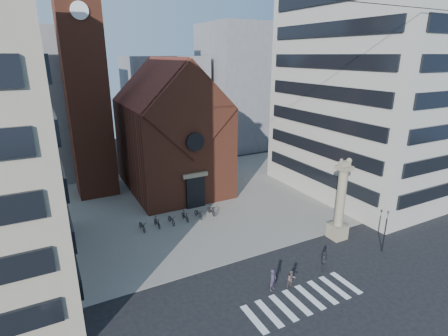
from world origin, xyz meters
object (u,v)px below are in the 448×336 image
at_px(pedestrian_0, 273,280).
at_px(pedestrian_2, 324,261).
at_px(pedestrian_1, 291,279).
at_px(lion_column, 340,207).
at_px(scooter_0, 142,226).
at_px(traffic_light, 385,230).

bearing_deg(pedestrian_0, pedestrian_2, -20.03).
height_order(pedestrian_0, pedestrian_1, pedestrian_0).
relative_size(pedestrian_0, pedestrian_2, 1.04).
bearing_deg(pedestrian_2, lion_column, -35.93).
relative_size(pedestrian_0, scooter_0, 0.96).
relative_size(traffic_light, scooter_0, 2.19).
xyz_separation_m(traffic_light, scooter_0, (-19.55, 15.02, -1.72)).
bearing_deg(pedestrian_1, scooter_0, 125.52).
bearing_deg(scooter_0, lion_column, -35.16).
xyz_separation_m(pedestrian_0, pedestrian_2, (5.60, 0.18, -0.04)).
xyz_separation_m(lion_column, pedestrian_0, (-10.91, -3.87, -2.52)).
relative_size(lion_column, pedestrian_2, 4.80).
relative_size(pedestrian_0, pedestrian_1, 1.22).
bearing_deg(lion_column, scooter_0, 147.90).
distance_m(pedestrian_0, pedestrian_1, 1.61).
xyz_separation_m(pedestrian_0, pedestrian_1, (1.55, -0.43, -0.17)).
bearing_deg(pedestrian_2, scooter_0, 59.06).
bearing_deg(pedestrian_1, lion_column, 32.00).
relative_size(traffic_light, pedestrian_1, 2.78).
relative_size(pedestrian_2, scooter_0, 0.92).
bearing_deg(traffic_light, lion_column, 116.46).
bearing_deg(pedestrian_2, traffic_light, -73.20).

